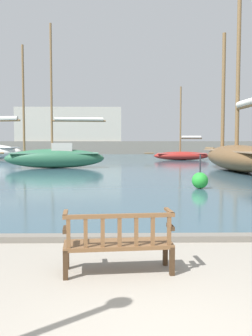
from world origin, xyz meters
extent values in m
cube|color=#385666|center=(0.00, 44.00, 0.04)|extent=(100.00, 80.00, 0.08)
cube|color=slate|center=(0.00, 3.85, 0.06)|extent=(40.00, 0.30, 0.12)
cube|color=#3D2A19|center=(-1.27, 2.25, 0.21)|extent=(0.08, 0.08, 0.42)
cube|color=#3D2A19|center=(0.25, 2.40, 0.21)|extent=(0.08, 0.08, 0.42)
cube|color=#3D2A19|center=(-1.23, 1.80, 0.21)|extent=(0.08, 0.08, 0.42)
cube|color=#3D2A19|center=(0.30, 1.95, 0.21)|extent=(0.08, 0.08, 0.42)
cube|color=brown|center=(-0.49, 2.10, 0.42)|extent=(1.64, 0.67, 0.06)
cube|color=brown|center=(-0.46, 1.88, 0.89)|extent=(1.60, 0.21, 0.06)
cube|color=brown|center=(-1.18, 1.81, 0.66)|extent=(0.06, 0.05, 0.41)
cube|color=brown|center=(-0.94, 1.83, 0.66)|extent=(0.06, 0.05, 0.41)
cube|color=brown|center=(-0.70, 1.86, 0.66)|extent=(0.06, 0.05, 0.41)
cube|color=brown|center=(-0.46, 1.88, 0.66)|extent=(0.06, 0.05, 0.41)
cube|color=brown|center=(-0.23, 1.90, 0.66)|extent=(0.06, 0.05, 0.41)
cube|color=brown|center=(0.01, 1.93, 0.66)|extent=(0.06, 0.05, 0.41)
cube|color=brown|center=(0.25, 1.95, 0.66)|extent=(0.06, 0.05, 0.41)
cube|color=#3D2A19|center=(-1.24, 1.93, 0.69)|extent=(0.09, 0.30, 0.06)
cube|color=brown|center=(-1.25, 2.02, 0.90)|extent=(0.11, 0.47, 0.04)
cube|color=#3D2A19|center=(0.29, 2.08, 0.69)|extent=(0.09, 0.30, 0.06)
cube|color=brown|center=(0.28, 2.17, 0.90)|extent=(0.11, 0.47, 0.04)
ellipsoid|color=maroon|center=(5.79, 34.44, 0.51)|extent=(5.61, 1.62, 0.86)
cube|color=#C6514C|center=(5.79, 34.44, 0.74)|extent=(4.94, 1.22, 0.08)
cylinder|color=brown|center=(5.65, 34.44, 4.12)|extent=(0.16, 0.16, 6.67)
cylinder|color=brown|center=(6.74, 34.44, 2.28)|extent=(2.20, 0.13, 0.13)
cylinder|color=silver|center=(6.74, 34.44, 2.41)|extent=(1.98, 0.26, 0.26)
cylinder|color=brown|center=(2.49, 34.45, 0.76)|extent=(0.98, 0.13, 0.13)
ellipsoid|color=#2D6647|center=(-5.07, 23.09, 0.76)|extent=(7.08, 2.25, 1.36)
cube|color=#5B9375|center=(-5.07, 23.09, 1.13)|extent=(6.21, 1.78, 0.08)
cube|color=beige|center=(-4.55, 23.14, 1.51)|extent=(1.51, 0.99, 0.68)
cylinder|color=brown|center=(-5.24, 23.07, 5.63)|extent=(0.15, 0.15, 8.92)
cylinder|color=brown|center=(-3.36, 23.26, 3.41)|extent=(3.78, 0.51, 0.12)
cylinder|color=silver|center=(-3.36, 23.26, 3.53)|extent=(3.42, 0.60, 0.25)
cylinder|color=brown|center=(-7.14, 22.87, 4.87)|extent=(0.15, 0.15, 7.41)
ellipsoid|color=brown|center=(7.06, 20.34, 0.91)|extent=(2.92, 11.03, 1.66)
cube|color=#997A5B|center=(7.06, 20.34, 1.36)|extent=(2.23, 9.70, 0.08)
cylinder|color=brown|center=(7.05, 20.61, 7.65)|extent=(0.26, 0.26, 12.49)
cylinder|color=brown|center=(6.96, 23.63, 5.52)|extent=(0.26, 0.26, 8.24)
cylinder|color=brown|center=(6.85, 26.93, 1.38)|extent=(0.28, 2.22, 0.21)
sphere|color=green|center=(2.72, 11.37, 0.40)|extent=(0.65, 0.65, 0.65)
cylinder|color=#2D2D33|center=(2.72, 11.37, 1.08)|extent=(0.06, 0.06, 0.70)
cube|color=slate|center=(0.00, 53.52, 1.01)|extent=(59.63, 2.40, 2.02)
cube|color=#B7B2A3|center=(-8.22, 53.52, 4.56)|extent=(15.89, 2.00, 5.09)
camera|label=1|loc=(-0.46, -3.36, 1.94)|focal=40.00mm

